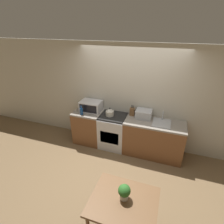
% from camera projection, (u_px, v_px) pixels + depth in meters
% --- Properties ---
extents(ground_plane, '(16.00, 16.00, 0.00)m').
position_uv_depth(ground_plane, '(115.00, 169.00, 3.95)').
color(ground_plane, brown).
extents(wall_back, '(10.00, 0.06, 2.60)m').
position_uv_depth(wall_back, '(130.00, 98.00, 4.36)').
color(wall_back, beige).
rests_on(wall_back, ground_plane).
extents(counter_left_run, '(0.73, 0.62, 0.90)m').
position_uv_depth(counter_left_run, '(89.00, 126.00, 4.75)').
color(counter_left_run, brown).
rests_on(counter_left_run, ground_plane).
extents(counter_right_run, '(1.40, 0.62, 0.90)m').
position_uv_depth(counter_right_run, '(153.00, 138.00, 4.25)').
color(counter_right_run, brown).
rests_on(counter_right_run, ground_plane).
extents(stove_range, '(0.66, 0.62, 0.90)m').
position_uv_depth(stove_range, '(113.00, 131.00, 4.55)').
color(stove_range, silver).
rests_on(stove_range, ground_plane).
extents(kettle, '(0.20, 0.20, 0.21)m').
position_uv_depth(kettle, '(110.00, 112.00, 4.31)').
color(kettle, beige).
rests_on(kettle, stove_range).
extents(microwave, '(0.54, 0.39, 0.26)m').
position_uv_depth(microwave, '(91.00, 106.00, 4.56)').
color(microwave, silver).
rests_on(microwave, counter_left_run).
extents(bottle, '(0.08, 0.08, 0.23)m').
position_uv_depth(bottle, '(81.00, 111.00, 4.36)').
color(bottle, navy).
rests_on(bottle, counter_left_run).
extents(knife_block, '(0.11, 0.09, 0.27)m').
position_uv_depth(knife_block, '(132.00, 112.00, 4.32)').
color(knife_block, brown).
rests_on(knife_block, counter_right_run).
extents(toaster_oven, '(0.37, 0.30, 0.20)m').
position_uv_depth(toaster_oven, '(144.00, 114.00, 4.20)').
color(toaster_oven, '#ADAFB5').
rests_on(toaster_oven, counter_right_run).
extents(sink_basin, '(0.41, 0.44, 0.24)m').
position_uv_depth(sink_basin, '(162.00, 123.00, 4.00)').
color(sink_basin, '#ADAFB5').
rests_on(sink_basin, counter_right_run).
extents(dining_table, '(0.94, 0.78, 0.74)m').
position_uv_depth(dining_table, '(123.00, 205.00, 2.47)').
color(dining_table, brown).
rests_on(dining_table, ground_plane).
extents(potted_plant, '(0.18, 0.18, 0.24)m').
position_uv_depth(potted_plant, '(124.00, 192.00, 2.41)').
color(potted_plant, beige).
rests_on(potted_plant, dining_table).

